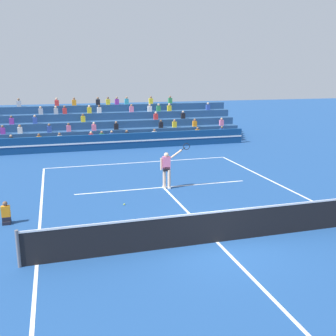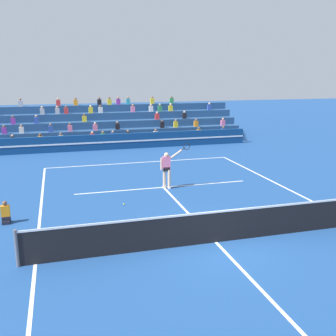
{
  "view_description": "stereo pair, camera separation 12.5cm",
  "coord_description": "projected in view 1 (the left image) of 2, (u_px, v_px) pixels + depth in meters",
  "views": [
    {
      "loc": [
        -4.76,
        -10.75,
        5.28
      ],
      "look_at": [
        0.03,
        5.74,
        1.1
      ],
      "focal_mm": 42.0,
      "sensor_mm": 36.0,
      "label": 1
    },
    {
      "loc": [
        -4.64,
        -10.79,
        5.28
      ],
      "look_at": [
        0.03,
        5.74,
        1.1
      ],
      "focal_mm": 42.0,
      "sensor_mm": 36.0,
      "label": 2
    }
  ],
  "objects": [
    {
      "name": "tennis_player",
      "position": [
        167.0,
        168.0,
        18.19
      ],
      "size": [
        1.43,
        0.38,
        2.18
      ],
      "color": "beige",
      "rests_on": "ground"
    },
    {
      "name": "bleacher_stand",
      "position": [
        117.0,
        128.0,
        31.28
      ],
      "size": [
        19.15,
        4.75,
        3.38
      ],
      "color": "navy",
      "rests_on": "ground"
    },
    {
      "name": "tennis_net",
      "position": [
        218.0,
        226.0,
        12.44
      ],
      "size": [
        12.0,
        0.1,
        1.1
      ],
      "color": "slate",
      "rests_on": "ground"
    },
    {
      "name": "court_lines",
      "position": [
        217.0,
        242.0,
        12.57
      ],
      "size": [
        11.1,
        23.9,
        0.01
      ],
      "color": "white",
      "rests_on": "ground"
    },
    {
      "name": "ball_kid_courtside",
      "position": [
        6.0,
        215.0,
        14.03
      ],
      "size": [
        0.3,
        0.36,
        0.84
      ],
      "color": "black",
      "rests_on": "ground"
    },
    {
      "name": "sponsor_banner_wall",
      "position": [
        125.0,
        141.0,
        27.85
      ],
      "size": [
        18.0,
        0.26,
        1.1
      ],
      "color": "navy",
      "rests_on": "ground"
    },
    {
      "name": "tennis_ball",
      "position": [
        124.0,
        204.0,
        16.07
      ],
      "size": [
        0.07,
        0.07,
        0.07
      ],
      "primitive_type": "sphere",
      "color": "#C6DB33",
      "rests_on": "ground"
    },
    {
      "name": "ground_plane",
      "position": [
        217.0,
        242.0,
        12.57
      ],
      "size": [
        120.0,
        120.0,
        0.0
      ],
      "primitive_type": "plane",
      "color": "navy"
    }
  ]
}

